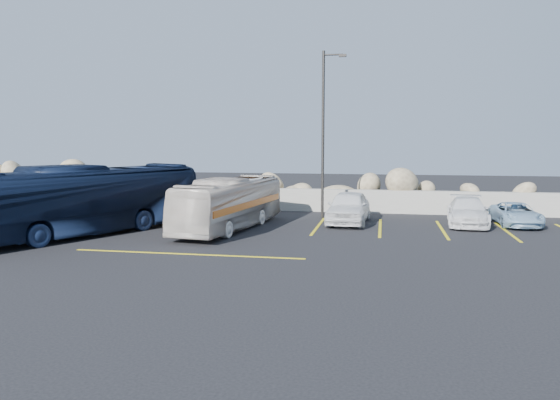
% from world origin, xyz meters
% --- Properties ---
extents(ground, '(90.00, 90.00, 0.00)m').
position_xyz_m(ground, '(0.00, 0.00, 0.00)').
color(ground, black).
rests_on(ground, ground).
extents(seawall, '(60.00, 0.40, 1.20)m').
position_xyz_m(seawall, '(0.00, 12.00, 0.60)').
color(seawall, gray).
rests_on(seawall, ground).
extents(riprap_pile, '(54.00, 2.80, 2.60)m').
position_xyz_m(riprap_pile, '(0.00, 13.20, 1.30)').
color(riprap_pile, '#857457').
rests_on(riprap_pile, ground).
extents(parking_lines, '(18.16, 9.36, 0.01)m').
position_xyz_m(parking_lines, '(4.64, 5.57, 0.01)').
color(parking_lines, gold).
rests_on(parking_lines, ground).
extents(lamppost, '(1.14, 0.18, 8.00)m').
position_xyz_m(lamppost, '(2.56, 9.50, 4.30)').
color(lamppost, '#2B2926').
rests_on(lamppost, ground).
extents(vintage_bus, '(2.96, 8.08, 2.20)m').
position_xyz_m(vintage_bus, '(-1.02, 5.52, 1.10)').
color(vintage_bus, beige).
rests_on(vintage_bus, ground).
extents(tour_coach, '(6.60, 10.09, 2.81)m').
position_xyz_m(tour_coach, '(-6.30, 3.12, 1.41)').
color(tour_coach, black).
rests_on(tour_coach, ground).
extents(car_a, '(1.99, 4.44, 1.48)m').
position_xyz_m(car_a, '(3.86, 8.11, 0.74)').
color(car_a, white).
rests_on(car_a, ground).
extents(car_c, '(2.07, 4.35, 1.22)m').
position_xyz_m(car_c, '(9.14, 8.59, 0.61)').
color(car_c, white).
rests_on(car_c, ground).
extents(car_d, '(1.84, 3.72, 1.01)m').
position_xyz_m(car_d, '(11.24, 8.82, 0.51)').
color(car_d, '#92B4CF').
rests_on(car_d, ground).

